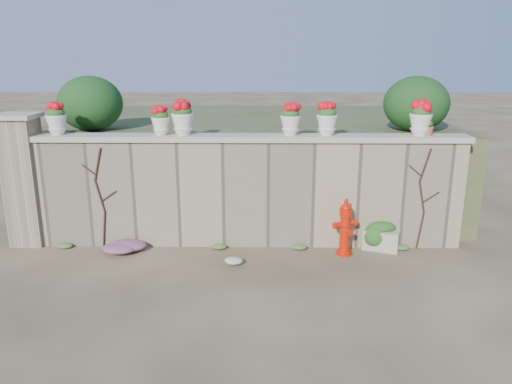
{
  "coord_description": "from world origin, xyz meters",
  "views": [
    {
      "loc": [
        0.3,
        -7.18,
        3.54
      ],
      "look_at": [
        0.19,
        1.4,
        1.14
      ],
      "focal_mm": 35.0,
      "sensor_mm": 36.0,
      "label": 1
    }
  ],
  "objects_px": {
    "planter_box": "(381,236)",
    "urn_pot_0": "(56,119)",
    "terracotta_pot": "(427,129)",
    "fire_hydrant": "(345,227)"
  },
  "relations": [
    {
      "from": "terracotta_pot",
      "to": "urn_pot_0",
      "type": "bearing_deg",
      "value": 180.0
    },
    {
      "from": "fire_hydrant",
      "to": "planter_box",
      "type": "relative_size",
      "value": 1.42
    },
    {
      "from": "urn_pot_0",
      "to": "terracotta_pot",
      "type": "distance_m",
      "value": 6.7
    },
    {
      "from": "terracotta_pot",
      "to": "fire_hydrant",
      "type": "bearing_deg",
      "value": -160.64
    },
    {
      "from": "planter_box",
      "to": "urn_pot_0",
      "type": "relative_size",
      "value": 1.27
    },
    {
      "from": "urn_pot_0",
      "to": "fire_hydrant",
      "type": "bearing_deg",
      "value": -5.68
    },
    {
      "from": "fire_hydrant",
      "to": "terracotta_pot",
      "type": "height_order",
      "value": "terracotta_pot"
    },
    {
      "from": "urn_pot_0",
      "to": "terracotta_pot",
      "type": "bearing_deg",
      "value": 0.0
    },
    {
      "from": "fire_hydrant",
      "to": "urn_pot_0",
      "type": "distance_m",
      "value": 5.57
    },
    {
      "from": "fire_hydrant",
      "to": "planter_box",
      "type": "xyz_separation_m",
      "value": [
        0.73,
        0.27,
        -0.28
      ]
    }
  ]
}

